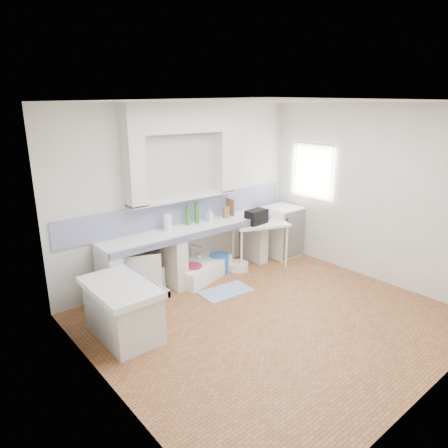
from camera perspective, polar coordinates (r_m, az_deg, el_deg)
floor at (r=5.59m, az=6.78°, el=-13.18°), size 4.50×4.50×0.00m
ceiling at (r=4.85m, az=7.95°, el=16.87°), size 4.50×4.50×0.00m
wall_back at (r=6.52m, az=-5.67°, el=4.46°), size 4.50×0.00×4.50m
wall_front at (r=4.04m, az=28.61°, el=-5.29°), size 4.50×0.00×4.50m
wall_left at (r=3.79m, az=-16.66°, el=-5.26°), size 0.00×4.50×4.50m
wall_right at (r=6.83m, az=20.34°, el=4.05°), size 0.00×4.50×4.50m
alcove_mass at (r=6.22m, az=-6.10°, el=14.79°), size 1.90×0.25×0.45m
window_frame at (r=7.58m, az=13.31°, el=7.35°), size 0.35×0.86×1.06m
lace_valance at (r=7.42m, az=12.81°, el=10.15°), size 0.01×0.84×0.24m
counter_slab at (r=6.36m, az=-4.74°, el=-0.85°), size 3.00×0.60×0.08m
counter_lip at (r=6.15m, az=-3.23°, el=-1.45°), size 3.00×0.04×0.10m
counter_pier_left at (r=5.89m, az=-15.91°, el=-7.65°), size 0.20×0.55×0.82m
counter_pier_mid at (r=6.33m, az=-7.24°, el=-5.34°), size 0.20×0.55×0.82m
counter_pier_right at (r=7.36m, az=4.26°, el=-2.08°), size 0.20×0.55×0.82m
peninsula_top at (r=5.04m, az=-14.39°, el=-8.64°), size 0.70×1.10×0.08m
peninsula_base at (r=5.20m, az=-14.11°, el=-12.13°), size 0.60×1.00×0.62m
peninsula_lip at (r=5.17m, az=-11.09°, el=-7.73°), size 0.04×1.10×0.10m
backsplash at (r=6.58m, az=-5.52°, el=1.89°), size 4.27×0.03×0.40m
stove at (r=6.06m, az=-11.67°, el=-6.95°), size 0.69×0.68×0.75m
sink at (r=6.71m, az=-3.46°, el=-6.54°), size 1.21×0.88×0.26m
side_table at (r=7.12m, az=5.08°, el=-2.88°), size 1.07×0.84×0.04m
fridge at (r=7.67m, az=8.21°, el=-0.96°), size 0.61×0.61×0.94m
bucket_red at (r=6.49m, az=-4.54°, el=-7.18°), size 0.36×0.36×0.30m
bucket_orange at (r=6.73m, az=-2.57°, el=-6.34°), size 0.31×0.31×0.28m
bucket_blue at (r=6.90m, az=-0.69°, el=-5.58°), size 0.40×0.40×0.31m
basin_white at (r=7.01m, az=2.04°, el=-6.00°), size 0.38×0.38×0.14m
water_bottle_a at (r=6.83m, az=-4.10°, el=-6.05°), size 0.08×0.08×0.28m
water_bottle_b at (r=6.85m, az=-3.62°, el=-5.67°), size 0.09×0.09×0.34m
black_bag at (r=6.92m, az=4.62°, el=1.03°), size 0.41×0.26×0.25m
green_bottle_a at (r=6.46m, az=-5.17°, el=1.21°), size 0.07×0.07×0.31m
green_bottle_b at (r=6.55m, az=-3.87°, el=1.61°), size 0.10×0.10×0.34m
knife_block at (r=6.86m, az=0.29°, el=1.66°), size 0.11×0.09×0.18m
cutting_board at (r=6.99m, az=0.91°, el=2.41°), size 0.03×0.22×0.29m
paper_towel at (r=6.22m, az=-8.03°, el=0.20°), size 0.16×0.16×0.25m
soap_bottle at (r=6.66m, az=-2.06°, el=1.31°), size 0.11×0.11×0.21m
rug at (r=6.25m, az=0.28°, el=-9.56°), size 0.82×0.51×0.01m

